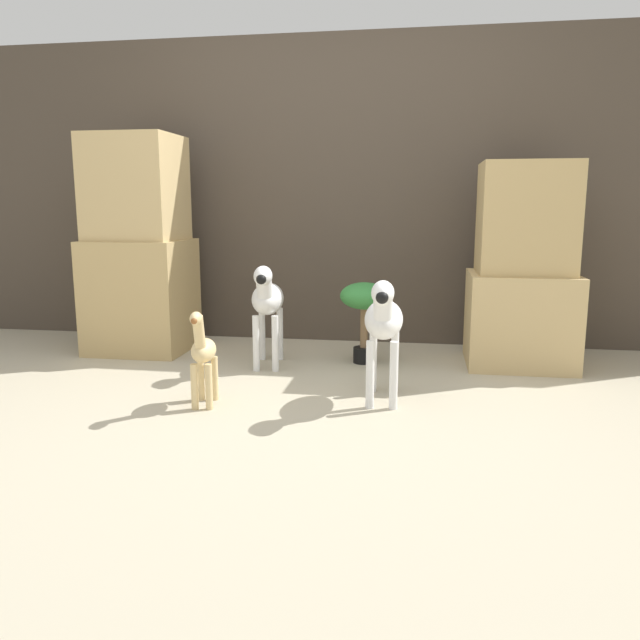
% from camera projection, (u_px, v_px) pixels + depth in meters
% --- Properties ---
extents(ground_plane, '(14.00, 14.00, 0.00)m').
position_uv_depth(ground_plane, '(285.00, 412.00, 3.08)').
color(ground_plane, '#B2A88E').
extents(wall_back, '(6.40, 0.08, 2.20)m').
position_uv_depth(wall_back, '(334.00, 192.00, 4.56)').
color(wall_back, '#473D33').
rests_on(wall_back, ground_plane).
extents(rock_pillar_left, '(0.66, 0.59, 1.47)m').
position_uv_depth(rock_pillar_left, '(139.00, 252.00, 4.29)').
color(rock_pillar_left, tan).
rests_on(rock_pillar_left, ground_plane).
extents(rock_pillar_right, '(0.66, 0.59, 1.27)m').
position_uv_depth(rock_pillar_right, '(523.00, 273.00, 3.91)').
color(rock_pillar_right, tan).
rests_on(rock_pillar_right, ground_plane).
extents(zebra_right, '(0.21, 0.55, 0.66)m').
position_uv_depth(zebra_right, '(383.00, 321.00, 3.17)').
color(zebra_right, white).
rests_on(zebra_right, ground_plane).
extents(zebra_left, '(0.25, 0.55, 0.66)m').
position_uv_depth(zebra_left, '(267.00, 300.00, 3.88)').
color(zebra_left, white).
rests_on(zebra_left, ground_plane).
extents(giraffe_figurine, '(0.15, 0.33, 0.51)m').
position_uv_depth(giraffe_figurine, '(203.00, 354.00, 3.13)').
color(giraffe_figurine, '#E0C184').
rests_on(giraffe_figurine, ground_plane).
extents(potted_palm_front, '(0.31, 0.31, 0.52)m').
position_uv_depth(potted_palm_front, '(364.00, 303.00, 3.98)').
color(potted_palm_front, black).
rests_on(potted_palm_front, ground_plane).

